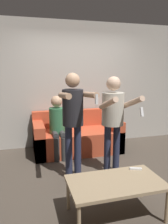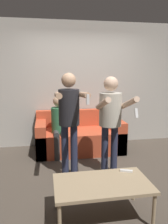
{
  "view_description": "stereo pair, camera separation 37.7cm",
  "coord_description": "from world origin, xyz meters",
  "px_view_note": "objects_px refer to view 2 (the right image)",
  "views": [
    {
      "loc": [
        -1.15,
        -3.16,
        1.67
      ],
      "look_at": [
        -0.12,
        0.53,
        0.93
      ],
      "focal_mm": 35.0,
      "sensor_mm": 36.0,
      "label": 1
    },
    {
      "loc": [
        -0.78,
        -3.25,
        1.67
      ],
      "look_at": [
        -0.12,
        0.53,
        0.93
      ],
      "focal_mm": 35.0,
      "sensor_mm": 36.0,
      "label": 2
    }
  ],
  "objects_px": {
    "couch": "(79,137)",
    "coffee_table": "(102,186)",
    "remote_on_table": "(126,171)",
    "person_standing_right": "(111,114)",
    "person_seated": "(59,123)",
    "person_standing_left": "(69,114)"
  },
  "relations": [
    {
      "from": "couch",
      "to": "remote_on_table",
      "type": "relative_size",
      "value": 11.54
    },
    {
      "from": "remote_on_table",
      "to": "person_standing_right",
      "type": "bearing_deg",
      "value": 87.42
    },
    {
      "from": "person_standing_right",
      "to": "remote_on_table",
      "type": "xyz_separation_m",
      "value": [
        -0.04,
        -0.84,
        -0.54
      ]
    },
    {
      "from": "person_standing_right",
      "to": "coffee_table",
      "type": "xyz_separation_m",
      "value": [
        -0.4,
        -1.04,
        -0.59
      ]
    },
    {
      "from": "couch",
      "to": "coffee_table",
      "type": "height_order",
      "value": "couch"
    },
    {
      "from": "couch",
      "to": "person_standing_right",
      "type": "distance_m",
      "value": 1.37
    },
    {
      "from": "couch",
      "to": "person_standing_left",
      "type": "bearing_deg",
      "value": -105.9
    },
    {
      "from": "person_standing_right",
      "to": "coffee_table",
      "type": "relative_size",
      "value": 1.46
    },
    {
      "from": "person_standing_left",
      "to": "coffee_table",
      "type": "distance_m",
      "value": 1.24
    },
    {
      "from": "person_standing_left",
      "to": "person_seated",
      "type": "xyz_separation_m",
      "value": [
        -0.1,
        0.94,
        -0.37
      ]
    },
    {
      "from": "couch",
      "to": "person_standing_left",
      "type": "relative_size",
      "value": 1.08
    },
    {
      "from": "person_standing_right",
      "to": "coffee_table",
      "type": "height_order",
      "value": "person_standing_right"
    },
    {
      "from": "coffee_table",
      "to": "person_seated",
      "type": "bearing_deg",
      "value": 100.18
    },
    {
      "from": "person_standing_right",
      "to": "coffee_table",
      "type": "distance_m",
      "value": 1.26
    },
    {
      "from": "person_standing_left",
      "to": "remote_on_table",
      "type": "relative_size",
      "value": 10.67
    },
    {
      "from": "couch",
      "to": "person_standing_right",
      "type": "bearing_deg",
      "value": -74.03
    },
    {
      "from": "couch",
      "to": "person_standing_left",
      "type": "height_order",
      "value": "person_standing_left"
    },
    {
      "from": "couch",
      "to": "coffee_table",
      "type": "xyz_separation_m",
      "value": [
        -0.07,
        -2.17,
        0.11
      ]
    },
    {
      "from": "person_standing_right",
      "to": "couch",
      "type": "bearing_deg",
      "value": 105.97
    },
    {
      "from": "person_standing_right",
      "to": "remote_on_table",
      "type": "height_order",
      "value": "person_standing_right"
    },
    {
      "from": "couch",
      "to": "coffee_table",
      "type": "distance_m",
      "value": 2.18
    },
    {
      "from": "person_standing_right",
      "to": "person_seated",
      "type": "relative_size",
      "value": 1.33
    }
  ]
}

